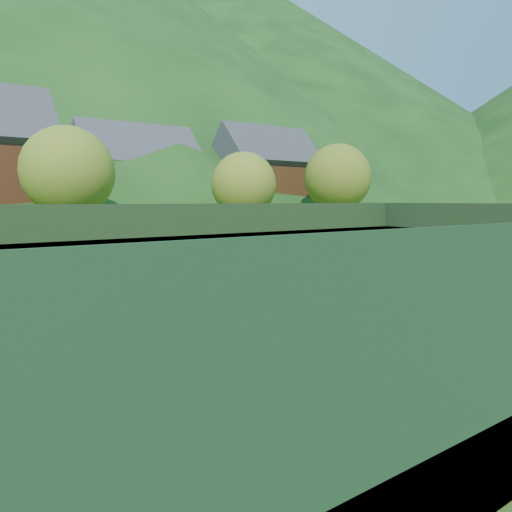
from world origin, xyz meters
TOP-DOWN VIEW (x-y plane):
  - ground at (0.00, 0.00)m, footprint 400.00×400.00m
  - clay_court at (0.00, 0.00)m, footprint 40.00×24.00m
  - mountain_far at (10.00, 160.00)m, footprint 280.00×280.00m
  - mountain_far_right at (90.00, 150.00)m, footprint 260.00×260.00m
  - coach at (-1.65, -2.83)m, footprint 0.75×0.61m
  - student_a at (0.80, 1.62)m, footprint 0.78×0.66m
  - student_b at (4.86, 2.28)m, footprint 0.96×0.59m
  - student_c at (5.65, 1.69)m, footprint 0.88×0.68m
  - student_d at (6.01, 3.10)m, footprint 1.14×0.88m
  - tennis_ball_0 at (-0.45, -7.39)m, footprint 0.07×0.07m
  - tennis_ball_1 at (-5.82, -5.64)m, footprint 0.07×0.07m
  - tennis_ball_2 at (-1.23, -0.93)m, footprint 0.07×0.07m
  - tennis_ball_3 at (-4.18, -1.98)m, footprint 0.07×0.07m
  - tennis_ball_4 at (-4.34, -7.08)m, footprint 0.07×0.07m
  - tennis_ball_5 at (0.45, -6.92)m, footprint 0.07×0.07m
  - tennis_ball_6 at (-8.92, -6.18)m, footprint 0.07×0.07m
  - tennis_ball_7 at (0.42, -2.40)m, footprint 0.07×0.07m
  - tennis_ball_8 at (-4.03, -4.26)m, footprint 0.07×0.07m
  - tennis_ball_9 at (-6.32, -6.28)m, footprint 0.07×0.07m
  - tennis_ball_10 at (1.54, -5.09)m, footprint 0.07×0.07m
  - tennis_ball_11 at (4.83, -5.53)m, footprint 0.07×0.07m
  - tennis_ball_12 at (-1.57, -5.66)m, footprint 0.07×0.07m
  - tennis_ball_13 at (2.02, -7.77)m, footprint 0.07×0.07m
  - tennis_ball_14 at (-4.11, -7.08)m, footprint 0.07×0.07m
  - tennis_ball_15 at (-3.18, -2.82)m, footprint 0.07×0.07m
  - tennis_ball_16 at (-2.52, -2.78)m, footprint 0.07×0.07m
  - tennis_ball_17 at (-3.34, -8.26)m, footprint 0.07×0.07m
  - tennis_ball_18 at (-9.47, -6.65)m, footprint 0.07×0.07m
  - court_lines at (0.00, 0.00)m, footprint 23.83×11.03m
  - tennis_net at (0.00, 0.00)m, footprint 0.10×12.07m
  - perimeter_fence at (0.00, 0.00)m, footprint 40.40×24.24m
  - ball_hopper at (-7.25, -3.97)m, footprint 0.57×0.57m
  - chalet_mid at (6.00, 34.00)m, footprint 12.65×8.82m
  - chalet_right at (20.00, 30.00)m, footprint 11.50×8.82m
  - tree_b at (-4.00, 20.00)m, footprint 6.40×6.40m
  - tree_c at (10.00, 19.00)m, footprint 5.60×5.60m
  - tree_d at (22.00, 20.00)m, footprint 6.80×6.80m

SIDE VIEW (x-z plane):
  - ground at x=0.00m, z-range 0.00..0.00m
  - clay_court at x=0.00m, z-range 0.00..0.02m
  - court_lines at x=0.00m, z-range 0.02..0.03m
  - tennis_ball_0 at x=-0.45m, z-range 0.02..0.09m
  - tennis_ball_1 at x=-5.82m, z-range 0.02..0.09m
  - tennis_ball_2 at x=-1.23m, z-range 0.02..0.09m
  - tennis_ball_3 at x=-4.18m, z-range 0.02..0.09m
  - tennis_ball_4 at x=-4.34m, z-range 0.02..0.09m
  - tennis_ball_5 at x=0.45m, z-range 0.02..0.09m
  - tennis_ball_6 at x=-8.92m, z-range 0.02..0.09m
  - tennis_ball_7 at x=0.42m, z-range 0.02..0.09m
  - tennis_ball_8 at x=-4.03m, z-range 0.02..0.09m
  - tennis_ball_9 at x=-6.32m, z-range 0.02..0.09m
  - tennis_ball_10 at x=1.54m, z-range 0.02..0.09m
  - tennis_ball_11 at x=4.83m, z-range 0.02..0.09m
  - tennis_ball_12 at x=-1.57m, z-range 0.02..0.09m
  - tennis_ball_13 at x=2.02m, z-range 0.02..0.09m
  - tennis_ball_14 at x=-4.11m, z-range 0.02..0.09m
  - tennis_ball_15 at x=-3.18m, z-range 0.02..0.09m
  - tennis_ball_16 at x=-2.52m, z-range 0.02..0.09m
  - tennis_ball_17 at x=-3.34m, z-range 0.02..0.09m
  - tennis_ball_18 at x=-9.47m, z-range 0.02..0.09m
  - tennis_net at x=0.00m, z-range -0.03..1.07m
  - student_a at x=0.80m, z-range 0.02..1.46m
  - ball_hopper at x=-7.25m, z-range 0.27..1.27m
  - student_b at x=4.86m, z-range 0.02..1.55m
  - student_d at x=6.01m, z-range 0.02..1.57m
  - student_c at x=5.65m, z-range 0.02..1.61m
  - coach at x=-1.65m, z-range 0.02..1.80m
  - perimeter_fence at x=0.00m, z-range -0.23..2.77m
  - tree_c at x=10.00m, z-range 0.87..8.22m
  - chalet_mid at x=6.00m, z-range -0.74..10.72m
  - tree_b at x=-4.00m, z-range 0.99..9.39m
  - chalet_right at x=20.00m, z-range -0.70..11.21m
  - tree_d at x=22.00m, z-range 1.06..9.98m
  - mountain_far_right at x=90.00m, z-range 0.00..95.00m
  - mountain_far at x=10.00m, z-range 0.00..110.00m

